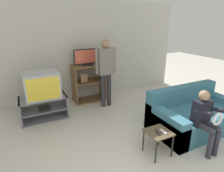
{
  "coord_description": "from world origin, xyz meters",
  "views": [
    {
      "loc": [
        -1.28,
        -0.79,
        2.07
      ],
      "look_at": [
        0.22,
        2.22,
        0.9
      ],
      "focal_mm": 30.0,
      "sensor_mm": 36.0,
      "label": 1
    }
  ],
  "objects_px": {
    "tv_stand": "(44,108)",
    "snack_table": "(158,135)",
    "person_seated_child": "(205,117)",
    "person_standing_adult": "(106,67)",
    "couch": "(193,115)",
    "television_flat": "(87,58)",
    "remote_control_white": "(163,132)",
    "remote_control_black": "(158,132)",
    "television_main": "(42,85)",
    "media_shelf": "(89,83)"
  },
  "relations": [
    {
      "from": "snack_table",
      "to": "person_standing_adult",
      "type": "height_order",
      "value": "person_standing_adult"
    },
    {
      "from": "person_standing_adult",
      "to": "snack_table",
      "type": "bearing_deg",
      "value": -91.1
    },
    {
      "from": "tv_stand",
      "to": "television_flat",
      "type": "xyz_separation_m",
      "value": [
        1.22,
        0.47,
        0.94
      ]
    },
    {
      "from": "media_shelf",
      "to": "couch",
      "type": "bearing_deg",
      "value": -58.23
    },
    {
      "from": "tv_stand",
      "to": "remote_control_white",
      "type": "relative_size",
      "value": 6.79
    },
    {
      "from": "television_main",
      "to": "remote_control_white",
      "type": "height_order",
      "value": "television_main"
    },
    {
      "from": "television_main",
      "to": "media_shelf",
      "type": "relative_size",
      "value": 0.72
    },
    {
      "from": "snack_table",
      "to": "tv_stand",
      "type": "bearing_deg",
      "value": 125.12
    },
    {
      "from": "remote_control_white",
      "to": "person_standing_adult",
      "type": "xyz_separation_m",
      "value": [
        -0.02,
        2.12,
        0.6
      ]
    },
    {
      "from": "remote_control_white",
      "to": "tv_stand",
      "type": "bearing_deg",
      "value": 129.49
    },
    {
      "from": "remote_control_black",
      "to": "tv_stand",
      "type": "bearing_deg",
      "value": 142.2
    },
    {
      "from": "television_flat",
      "to": "person_seated_child",
      "type": "xyz_separation_m",
      "value": [
        1.0,
        -2.79,
        -0.58
      ]
    },
    {
      "from": "remote_control_black",
      "to": "remote_control_white",
      "type": "relative_size",
      "value": 1.0
    },
    {
      "from": "television_flat",
      "to": "couch",
      "type": "xyz_separation_m",
      "value": [
        1.43,
        -2.24,
        -0.92
      ]
    },
    {
      "from": "media_shelf",
      "to": "television_flat",
      "type": "xyz_separation_m",
      "value": [
        -0.02,
        -0.03,
        0.68
      ]
    },
    {
      "from": "person_seated_child",
      "to": "person_standing_adult",
      "type": "bearing_deg",
      "value": 107.03
    },
    {
      "from": "remote_control_black",
      "to": "person_standing_adult",
      "type": "xyz_separation_m",
      "value": [
        0.07,
        2.09,
        0.6
      ]
    },
    {
      "from": "television_main",
      "to": "television_flat",
      "type": "height_order",
      "value": "television_flat"
    },
    {
      "from": "snack_table",
      "to": "person_standing_adult",
      "type": "xyz_separation_m",
      "value": [
        0.04,
        2.07,
        0.67
      ]
    },
    {
      "from": "snack_table",
      "to": "remote_control_black",
      "type": "bearing_deg",
      "value": -157.42
    },
    {
      "from": "tv_stand",
      "to": "television_main",
      "type": "relative_size",
      "value": 1.38
    },
    {
      "from": "television_main",
      "to": "snack_table",
      "type": "bearing_deg",
      "value": -55.1
    },
    {
      "from": "snack_table",
      "to": "remote_control_black",
      "type": "xyz_separation_m",
      "value": [
        -0.03,
        -0.01,
        0.07
      ]
    },
    {
      "from": "tv_stand",
      "to": "television_flat",
      "type": "bearing_deg",
      "value": 21.05
    },
    {
      "from": "media_shelf",
      "to": "person_seated_child",
      "type": "distance_m",
      "value": 2.99
    },
    {
      "from": "television_main",
      "to": "person_seated_child",
      "type": "relative_size",
      "value": 0.69
    },
    {
      "from": "media_shelf",
      "to": "remote_control_white",
      "type": "xyz_separation_m",
      "value": [
        0.29,
        -2.64,
        -0.08
      ]
    },
    {
      "from": "television_main",
      "to": "remote_control_black",
      "type": "relative_size",
      "value": 4.94
    },
    {
      "from": "tv_stand",
      "to": "snack_table",
      "type": "bearing_deg",
      "value": -54.88
    },
    {
      "from": "television_main",
      "to": "tv_stand",
      "type": "bearing_deg",
      "value": 162.39
    },
    {
      "from": "television_main",
      "to": "snack_table",
      "type": "relative_size",
      "value": 1.71
    },
    {
      "from": "remote_control_white",
      "to": "person_seated_child",
      "type": "height_order",
      "value": "person_seated_child"
    },
    {
      "from": "remote_control_white",
      "to": "couch",
      "type": "bearing_deg",
      "value": 21.99
    },
    {
      "from": "snack_table",
      "to": "couch",
      "type": "distance_m",
      "value": 1.22
    },
    {
      "from": "television_main",
      "to": "media_shelf",
      "type": "height_order",
      "value": "television_main"
    },
    {
      "from": "remote_control_black",
      "to": "couch",
      "type": "bearing_deg",
      "value": 33.37
    },
    {
      "from": "person_standing_adult",
      "to": "person_seated_child",
      "type": "relative_size",
      "value": 1.62
    },
    {
      "from": "tv_stand",
      "to": "remote_control_white",
      "type": "xyz_separation_m",
      "value": [
        1.53,
        -2.14,
        0.18
      ]
    },
    {
      "from": "couch",
      "to": "person_standing_adult",
      "type": "height_order",
      "value": "person_standing_adult"
    },
    {
      "from": "remote_control_white",
      "to": "person_seated_child",
      "type": "distance_m",
      "value": 0.74
    },
    {
      "from": "couch",
      "to": "tv_stand",
      "type": "bearing_deg",
      "value": 146.22
    },
    {
      "from": "media_shelf",
      "to": "snack_table",
      "type": "relative_size",
      "value": 2.39
    },
    {
      "from": "couch",
      "to": "person_seated_child",
      "type": "xyz_separation_m",
      "value": [
        -0.43,
        -0.55,
        0.34
      ]
    },
    {
      "from": "tv_stand",
      "to": "remote_control_white",
      "type": "distance_m",
      "value": 2.64
    },
    {
      "from": "television_main",
      "to": "couch",
      "type": "relative_size",
      "value": 0.4
    },
    {
      "from": "media_shelf",
      "to": "remote_control_white",
      "type": "relative_size",
      "value": 6.89
    },
    {
      "from": "snack_table",
      "to": "remote_control_black",
      "type": "distance_m",
      "value": 0.08
    },
    {
      "from": "remote_control_black",
      "to": "couch",
      "type": "xyz_separation_m",
      "value": [
        1.21,
        0.34,
        -0.15
      ]
    },
    {
      "from": "television_flat",
      "to": "remote_control_white",
      "type": "distance_m",
      "value": 2.74
    },
    {
      "from": "media_shelf",
      "to": "tv_stand",
      "type": "bearing_deg",
      "value": -158.15
    }
  ]
}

